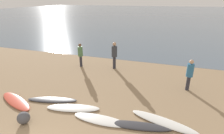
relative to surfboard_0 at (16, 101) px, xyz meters
name	(u,v)px	position (x,y,z in m)	size (l,w,h in m)	color
ground_plane	(118,61)	(2.76, 7.01, -0.15)	(120.00, 120.00, 0.20)	#997C5B
ocean_water	(161,12)	(2.76, 57.10, -0.05)	(140.00, 100.00, 0.01)	slate
surfboard_0	(16,101)	(0.00, 0.00, 0.00)	(2.28, 0.59, 0.10)	#D84C38
surfboard_1	(52,100)	(1.48, 0.61, -0.01)	(2.26, 0.50, 0.07)	#333338
surfboard_2	(73,108)	(2.71, 0.33, -0.01)	(2.25, 0.58, 0.08)	white
surfboard_3	(100,120)	(4.08, -0.02, -0.01)	(2.19, 0.59, 0.07)	white
surfboard_4	(138,126)	(5.49, 0.08, -0.01)	(2.43, 0.48, 0.07)	#333338
surfboard_5	(163,122)	(6.37, 0.58, 0.00)	(2.54, 0.54, 0.09)	white
person_0	(190,73)	(7.37, 3.60, 0.90)	(0.33, 0.33, 1.61)	#2D2D38
person_1	(114,53)	(2.97, 5.28, 0.99)	(0.36, 0.36, 1.76)	#2D2D38
person_2	(80,53)	(0.72, 4.92, 0.89)	(0.32, 0.32, 1.59)	#2D2D38
beach_rock_far	(24,118)	(1.45, -1.04, 0.18)	(0.46, 0.46, 0.46)	#4C4C51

